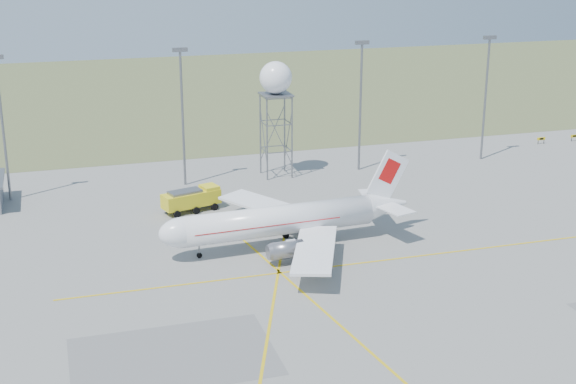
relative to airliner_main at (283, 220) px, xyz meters
name	(u,v)px	position (x,y,z in m)	size (l,w,h in m)	color
grass_strip	(173,93)	(3.06, 102.41, -3.29)	(400.00, 120.00, 0.03)	#4C5F34
mast_a	(2,116)	(-31.94, 28.41, 8.76)	(2.20, 0.50, 20.50)	slate
mast_b	(182,106)	(-6.94, 28.41, 8.76)	(2.20, 0.50, 20.50)	slate
mast_c	(361,95)	(21.06, 28.41, 8.76)	(2.20, 0.50, 20.50)	slate
mast_d	(486,88)	(43.06, 28.41, 8.76)	(2.20, 0.50, 20.50)	slate
taxi_sign_near	(541,139)	(58.66, 34.40, -2.42)	(1.60, 0.17, 1.20)	black
taxi_sign_far	(575,136)	(65.66, 34.40, -2.42)	(1.60, 0.17, 1.20)	black
airliner_main	(283,220)	(0.00, 0.00, 0.00)	(31.75, 30.81, 10.80)	white
radar_tower	(276,113)	(7.49, 29.07, 6.70)	(4.93, 4.93, 17.83)	slate
fire_truck	(193,200)	(-8.03, 16.13, -1.79)	(8.35, 4.91, 3.17)	yellow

